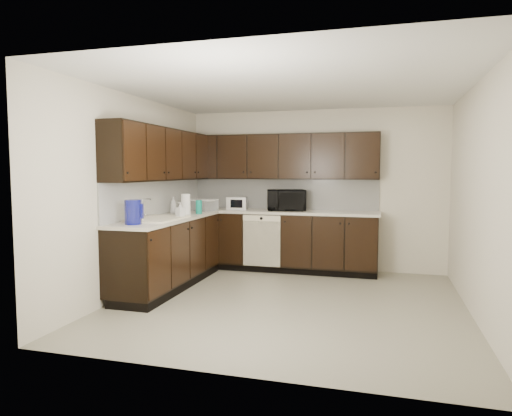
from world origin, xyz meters
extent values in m
plane|color=gray|center=(0.00, 0.00, 0.00)|extent=(4.00, 4.00, 0.00)
plane|color=white|center=(0.00, 0.00, 2.50)|extent=(4.00, 4.00, 0.00)
cube|color=beige|center=(0.00, 2.00, 1.25)|extent=(4.00, 0.02, 2.50)
cube|color=beige|center=(-2.00, 0.00, 1.25)|extent=(0.02, 4.00, 2.50)
cube|color=beige|center=(2.00, 0.00, 1.25)|extent=(0.02, 4.00, 2.50)
cube|color=beige|center=(0.00, -2.00, 1.25)|extent=(4.00, 0.02, 2.50)
cube|color=black|center=(-0.50, 1.70, 0.45)|extent=(3.00, 0.60, 0.90)
cube|color=black|center=(-1.70, 0.30, 0.45)|extent=(0.60, 2.20, 0.90)
cube|color=black|center=(-0.50, 1.73, 0.05)|extent=(3.00, 0.54, 0.10)
cube|color=black|center=(-1.67, 0.30, 0.05)|extent=(0.54, 2.20, 0.10)
cube|color=beige|center=(-0.50, 1.70, 0.92)|extent=(3.03, 0.63, 0.04)
cube|color=beige|center=(-1.70, 0.30, 0.92)|extent=(0.63, 2.23, 0.04)
cube|color=white|center=(-0.50, 1.99, 1.18)|extent=(3.00, 0.02, 0.48)
cube|color=white|center=(-1.99, 0.60, 1.18)|extent=(0.02, 2.80, 0.48)
cube|color=black|center=(-0.50, 1.83, 1.77)|extent=(3.00, 0.33, 0.70)
cube|color=black|center=(-1.83, 0.43, 1.77)|extent=(0.33, 2.47, 0.70)
cube|color=#F5EBC8|center=(-0.70, 1.41, 0.50)|extent=(0.58, 0.02, 0.78)
cube|color=#F5EBC8|center=(-0.70, 1.40, 0.84)|extent=(0.58, 0.03, 0.08)
cylinder|color=black|center=(-0.70, 1.39, 0.84)|extent=(0.04, 0.02, 0.04)
cube|color=#F5EBC8|center=(-1.68, 0.00, 0.95)|extent=(0.54, 0.82, 0.03)
cube|color=#F5EBC8|center=(-1.68, -0.20, 0.86)|extent=(0.42, 0.34, 0.16)
cube|color=#F5EBC8|center=(-1.68, 0.20, 0.86)|extent=(0.42, 0.34, 0.16)
cylinder|color=silver|center=(-1.90, 0.00, 1.07)|extent=(0.03, 0.03, 0.26)
cylinder|color=silver|center=(-1.85, 0.00, 1.19)|extent=(0.14, 0.02, 0.02)
cylinder|color=#B2B2B7|center=(-1.68, -0.20, 0.89)|extent=(0.20, 0.20, 0.10)
imported|color=black|center=(-0.39, 1.70, 1.10)|extent=(0.66, 0.54, 0.32)
imported|color=gray|center=(-1.50, 0.28, 1.04)|extent=(0.12, 0.12, 0.20)
imported|color=gray|center=(-1.85, 0.79, 1.06)|extent=(0.12, 0.12, 0.24)
cube|color=#AEAEB0|center=(-1.19, 1.72, 1.04)|extent=(0.34, 0.28, 0.20)
cube|color=white|center=(-1.65, 1.35, 1.02)|extent=(0.50, 0.44, 0.16)
cylinder|color=navy|center=(-1.70, -0.56, 1.08)|extent=(0.20, 0.20, 0.28)
cylinder|color=#0B7E6A|center=(-1.48, 0.85, 1.04)|extent=(0.11, 0.11, 0.19)
cylinder|color=white|center=(-1.62, 0.72, 1.08)|extent=(0.17, 0.17, 0.29)
camera|label=1|loc=(1.06, -5.17, 1.56)|focal=32.00mm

